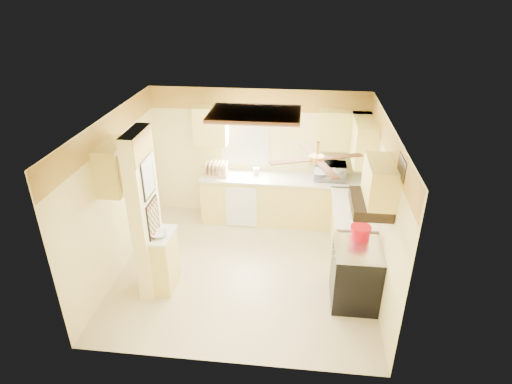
# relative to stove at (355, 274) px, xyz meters

# --- Properties ---
(floor) EXTENTS (4.00, 4.00, 0.00)m
(floor) POSITION_rel_stove_xyz_m (-1.67, 0.55, -0.46)
(floor) COLOR #CEB88E
(floor) RESTS_ON ground
(ceiling) EXTENTS (4.00, 4.00, 0.00)m
(ceiling) POSITION_rel_stove_xyz_m (-1.67, 0.55, 2.04)
(ceiling) COLOR white
(ceiling) RESTS_ON wall_back
(wall_back) EXTENTS (4.00, 0.00, 4.00)m
(wall_back) POSITION_rel_stove_xyz_m (-1.67, 2.45, 0.79)
(wall_back) COLOR #FFEB9B
(wall_back) RESTS_ON floor
(wall_front) EXTENTS (4.00, 0.00, 4.00)m
(wall_front) POSITION_rel_stove_xyz_m (-1.67, -1.35, 0.79)
(wall_front) COLOR #FFEB9B
(wall_front) RESTS_ON floor
(wall_left) EXTENTS (0.00, 3.80, 3.80)m
(wall_left) POSITION_rel_stove_xyz_m (-3.67, 0.55, 0.79)
(wall_left) COLOR #FFEB9B
(wall_left) RESTS_ON floor
(wall_right) EXTENTS (0.00, 3.80, 3.80)m
(wall_right) POSITION_rel_stove_xyz_m (0.33, 0.55, 0.79)
(wall_right) COLOR #FFEB9B
(wall_right) RESTS_ON floor
(wallpaper_border) EXTENTS (4.00, 0.02, 0.40)m
(wallpaper_border) POSITION_rel_stove_xyz_m (-1.67, 2.43, 1.84)
(wallpaper_border) COLOR #FFD34B
(wallpaper_border) RESTS_ON wall_back
(partition_column) EXTENTS (0.20, 0.70, 2.50)m
(partition_column) POSITION_rel_stove_xyz_m (-3.02, 0.00, 0.79)
(partition_column) COLOR #FFEB9B
(partition_column) RESTS_ON floor
(partition_ledge) EXTENTS (0.25, 0.55, 0.90)m
(partition_ledge) POSITION_rel_stove_xyz_m (-2.80, 0.00, -0.01)
(partition_ledge) COLOR #E2CC65
(partition_ledge) RESTS_ON floor
(ledge_top) EXTENTS (0.28, 0.58, 0.04)m
(ledge_top) POSITION_rel_stove_xyz_m (-2.80, 0.00, 0.46)
(ledge_top) COLOR silver
(ledge_top) RESTS_ON partition_ledge
(lower_cabinets_back) EXTENTS (3.00, 0.60, 0.90)m
(lower_cabinets_back) POSITION_rel_stove_xyz_m (-1.17, 2.15, -0.01)
(lower_cabinets_back) COLOR #E2CC65
(lower_cabinets_back) RESTS_ON floor
(lower_cabinets_right) EXTENTS (0.60, 1.40, 0.90)m
(lower_cabinets_right) POSITION_rel_stove_xyz_m (0.03, 1.15, -0.01)
(lower_cabinets_right) COLOR #E2CC65
(lower_cabinets_right) RESTS_ON floor
(countertop_back) EXTENTS (3.04, 0.64, 0.04)m
(countertop_back) POSITION_rel_stove_xyz_m (-1.17, 2.14, 0.46)
(countertop_back) COLOR silver
(countertop_back) RESTS_ON lower_cabinets_back
(countertop_right) EXTENTS (0.64, 1.44, 0.04)m
(countertop_right) POSITION_rel_stove_xyz_m (0.02, 1.15, 0.46)
(countertop_right) COLOR silver
(countertop_right) RESTS_ON lower_cabinets_right
(dishwasher_panel) EXTENTS (0.58, 0.02, 0.80)m
(dishwasher_panel) POSITION_rel_stove_xyz_m (-1.92, 1.84, -0.03)
(dishwasher_panel) COLOR white
(dishwasher_panel) RESTS_ON lower_cabinets_back
(window) EXTENTS (0.92, 0.02, 1.02)m
(window) POSITION_rel_stove_xyz_m (-1.92, 2.44, 1.09)
(window) COLOR white
(window) RESTS_ON wall_back
(upper_cab_back_left) EXTENTS (0.60, 0.35, 0.70)m
(upper_cab_back_left) POSITION_rel_stove_xyz_m (-2.52, 2.27, 1.39)
(upper_cab_back_left) COLOR #E2CC65
(upper_cab_back_left) RESTS_ON wall_back
(upper_cab_back_right) EXTENTS (0.90, 0.35, 0.70)m
(upper_cab_back_right) POSITION_rel_stove_xyz_m (-0.12, 2.27, 1.39)
(upper_cab_back_right) COLOR #E2CC65
(upper_cab_back_right) RESTS_ON wall_back
(upper_cab_right) EXTENTS (0.35, 1.00, 0.70)m
(upper_cab_right) POSITION_rel_stove_xyz_m (0.16, 1.80, 1.39)
(upper_cab_right) COLOR #E2CC65
(upper_cab_right) RESTS_ON wall_right
(upper_cab_left_wall) EXTENTS (0.35, 0.75, 0.70)m
(upper_cab_left_wall) POSITION_rel_stove_xyz_m (-3.49, 0.30, 1.39)
(upper_cab_left_wall) COLOR #E2CC65
(upper_cab_left_wall) RESTS_ON wall_left
(upper_cab_over_stove) EXTENTS (0.35, 0.76, 0.52)m
(upper_cab_over_stove) POSITION_rel_stove_xyz_m (0.16, 0.00, 1.49)
(upper_cab_over_stove) COLOR #E2CC65
(upper_cab_over_stove) RESTS_ON wall_right
(stove) EXTENTS (0.68, 0.77, 0.92)m
(stove) POSITION_rel_stove_xyz_m (0.00, 0.00, 0.00)
(stove) COLOR black
(stove) RESTS_ON floor
(range_hood) EXTENTS (0.50, 0.76, 0.14)m
(range_hood) POSITION_rel_stove_xyz_m (0.07, 0.00, 1.16)
(range_hood) COLOR black
(range_hood) RESTS_ON upper_cab_over_stove
(poster_menu) EXTENTS (0.02, 0.42, 0.57)m
(poster_menu) POSITION_rel_stove_xyz_m (-2.91, 0.00, 1.39)
(poster_menu) COLOR black
(poster_menu) RESTS_ON partition_column
(poster_nashville) EXTENTS (0.02, 0.42, 0.57)m
(poster_nashville) POSITION_rel_stove_xyz_m (-2.91, 0.00, 0.74)
(poster_nashville) COLOR black
(poster_nashville) RESTS_ON partition_column
(ceiling_light_panel) EXTENTS (1.35, 0.95, 0.06)m
(ceiling_light_panel) POSITION_rel_stove_xyz_m (-1.57, 1.05, 2.00)
(ceiling_light_panel) COLOR brown
(ceiling_light_panel) RESTS_ON ceiling
(ceiling_fan) EXTENTS (1.15, 1.15, 0.26)m
(ceiling_fan) POSITION_rel_stove_xyz_m (-0.67, -0.15, 1.83)
(ceiling_fan) COLOR gold
(ceiling_fan) RESTS_ON ceiling
(vent_grate) EXTENTS (0.02, 0.40, 0.25)m
(vent_grate) POSITION_rel_stove_xyz_m (0.31, -0.35, 1.84)
(vent_grate) COLOR black
(vent_grate) RESTS_ON wall_right
(microwave) EXTENTS (0.58, 0.40, 0.31)m
(microwave) POSITION_rel_stove_xyz_m (-0.32, 2.17, 0.64)
(microwave) COLOR white
(microwave) RESTS_ON countertop_back
(bowl) EXTENTS (0.32, 0.32, 0.06)m
(bowl) POSITION_rel_stove_xyz_m (-2.83, -0.04, 0.51)
(bowl) COLOR white
(bowl) RESTS_ON ledge_top
(dutch_oven) EXTENTS (0.29, 0.29, 0.20)m
(dutch_oven) POSITION_rel_stove_xyz_m (0.04, 0.25, 0.55)
(dutch_oven) COLOR red
(dutch_oven) RESTS_ON stove
(kettle) EXTENTS (0.15, 0.15, 0.24)m
(kettle) POSITION_rel_stove_xyz_m (-0.00, 0.79, 0.59)
(kettle) COLOR silver
(kettle) RESTS_ON countertop_right
(dish_rack) EXTENTS (0.43, 0.32, 0.25)m
(dish_rack) POSITION_rel_stove_xyz_m (-2.42, 2.13, 0.57)
(dish_rack) COLOR tan
(dish_rack) RESTS_ON countertop_back
(utensil_crock) EXTENTS (0.11, 0.11, 0.21)m
(utensil_crock) POSITION_rel_stove_xyz_m (-1.68, 2.21, 0.55)
(utensil_crock) COLOR white
(utensil_crock) RESTS_ON countertop_back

